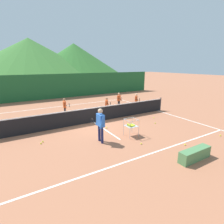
# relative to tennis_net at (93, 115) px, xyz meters

# --- Properties ---
(ground_plane) EXTENTS (120.00, 120.00, 0.00)m
(ground_plane) POSITION_rel_tennis_net_xyz_m (0.00, 0.00, -0.50)
(ground_plane) COLOR #A86647
(line_baseline_near) EXTENTS (11.25, 0.08, 0.01)m
(line_baseline_near) POSITION_rel_tennis_net_xyz_m (0.00, -4.93, -0.50)
(line_baseline_near) COLOR white
(line_baseline_near) RESTS_ON ground
(line_baseline_far) EXTENTS (11.25, 0.08, 0.01)m
(line_baseline_far) POSITION_rel_tennis_net_xyz_m (0.00, 5.48, -0.50)
(line_baseline_far) COLOR white
(line_baseline_far) RESTS_ON ground
(line_sideline_east) EXTENTS (0.08, 10.41, 0.01)m
(line_sideline_east) POSITION_rel_tennis_net_xyz_m (5.62, 0.00, -0.50)
(line_sideline_east) COLOR white
(line_sideline_east) RESTS_ON ground
(line_service_center) EXTENTS (0.08, 6.25, 0.01)m
(line_service_center) POSITION_rel_tennis_net_xyz_m (0.00, 0.00, -0.50)
(line_service_center) COLOR white
(line_service_center) RESTS_ON ground
(tennis_net) EXTENTS (11.88, 0.08, 1.05)m
(tennis_net) POSITION_rel_tennis_net_xyz_m (0.00, 0.00, 0.00)
(tennis_net) COLOR #333338
(tennis_net) RESTS_ON ground
(instructor) EXTENTS (0.43, 0.76, 1.64)m
(instructor) POSITION_rel_tennis_net_xyz_m (-0.95, -2.86, 0.49)
(instructor) COLOR #191E4C
(instructor) RESTS_ON ground
(student_0) EXTENTS (0.42, 0.68, 1.32)m
(student_0) POSITION_rel_tennis_net_xyz_m (-1.18, 2.21, 0.29)
(student_0) COLOR black
(student_0) RESTS_ON ground
(student_1) EXTENTS (0.43, 0.68, 1.23)m
(student_1) POSITION_rel_tennis_net_xyz_m (1.73, 1.35, 0.24)
(student_1) COLOR navy
(student_1) RESTS_ON ground
(student_2) EXTENTS (0.51, 0.65, 1.30)m
(student_2) POSITION_rel_tennis_net_xyz_m (3.47, 2.37, 0.28)
(student_2) COLOR black
(student_2) RESTS_ON ground
(student_3) EXTENTS (0.47, 0.67, 1.26)m
(student_3) POSITION_rel_tennis_net_xyz_m (4.58, 1.43, 0.26)
(student_3) COLOR silver
(student_3) RESTS_ON ground
(ball_cart) EXTENTS (0.58, 0.58, 0.90)m
(ball_cart) POSITION_rel_tennis_net_xyz_m (0.72, -3.00, 0.09)
(ball_cart) COLOR #B7B7BC
(ball_cart) RESTS_ON ground
(tennis_ball_0) EXTENTS (0.07, 0.07, 0.07)m
(tennis_ball_0) POSITION_rel_tennis_net_xyz_m (3.94, -1.35, -0.47)
(tennis_ball_0) COLOR yellow
(tennis_ball_0) RESTS_ON ground
(tennis_ball_1) EXTENTS (0.07, 0.07, 0.07)m
(tennis_ball_1) POSITION_rel_tennis_net_xyz_m (0.56, -4.05, -0.47)
(tennis_ball_1) COLOR yellow
(tennis_ball_1) RESTS_ON ground
(tennis_ball_2) EXTENTS (0.07, 0.07, 0.07)m
(tennis_ball_2) POSITION_rel_tennis_net_xyz_m (-3.44, -1.64, -0.47)
(tennis_ball_2) COLOR yellow
(tennis_ball_2) RESTS_ON ground
(tennis_ball_3) EXTENTS (0.07, 0.07, 0.07)m
(tennis_ball_3) POSITION_rel_tennis_net_xyz_m (2.22, -5.16, -0.47)
(tennis_ball_3) COLOR yellow
(tennis_ball_3) RESTS_ON ground
(tennis_ball_4) EXTENTS (0.07, 0.07, 0.07)m
(tennis_ball_4) POSITION_rel_tennis_net_xyz_m (4.71, -5.39, -0.47)
(tennis_ball_4) COLOR yellow
(tennis_ball_4) RESTS_ON ground
(tennis_ball_5) EXTENTS (0.07, 0.07, 0.07)m
(tennis_ball_5) POSITION_rel_tennis_net_xyz_m (1.89, -1.80, -0.47)
(tennis_ball_5) COLOR yellow
(tennis_ball_5) RESTS_ON ground
(tennis_ball_6) EXTENTS (0.07, 0.07, 0.07)m
(tennis_ball_6) POSITION_rel_tennis_net_xyz_m (0.18, -1.39, -0.47)
(tennis_ball_6) COLOR yellow
(tennis_ball_6) RESTS_ON ground
(tennis_ball_7) EXTENTS (0.07, 0.07, 0.07)m
(tennis_ball_7) POSITION_rel_tennis_net_xyz_m (-3.34, -1.48, -0.47)
(tennis_ball_7) COLOR yellow
(tennis_ball_7) RESTS_ON ground
(tennis_ball_8) EXTENTS (0.07, 0.07, 0.07)m
(tennis_ball_8) POSITION_rel_tennis_net_xyz_m (3.21, -2.23, -0.47)
(tennis_ball_8) COLOR yellow
(tennis_ball_8) RESTS_ON ground
(windscreen_fence) EXTENTS (24.74, 0.08, 2.63)m
(windscreen_fence) POSITION_rel_tennis_net_xyz_m (0.00, 9.48, 0.81)
(windscreen_fence) COLOR #1E5B2D
(windscreen_fence) RESTS_ON ground
(courtside_bench) EXTENTS (1.50, 0.36, 0.46)m
(courtside_bench) POSITION_rel_tennis_net_xyz_m (1.45, -6.14, -0.27)
(courtside_bench) COLOR #4C7F4C
(courtside_bench) RESTS_ON ground
(hill_0) EXTENTS (47.85, 47.85, 12.89)m
(hill_0) POSITION_rel_tennis_net_xyz_m (3.54, 62.76, 5.95)
(hill_0) COLOR #38702D
(hill_0) RESTS_ON ground
(hill_1) EXTENTS (37.67, 37.67, 11.82)m
(hill_1) POSITION_rel_tennis_net_xyz_m (19.78, 61.19, 5.41)
(hill_1) COLOR #2D6628
(hill_1) RESTS_ON ground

